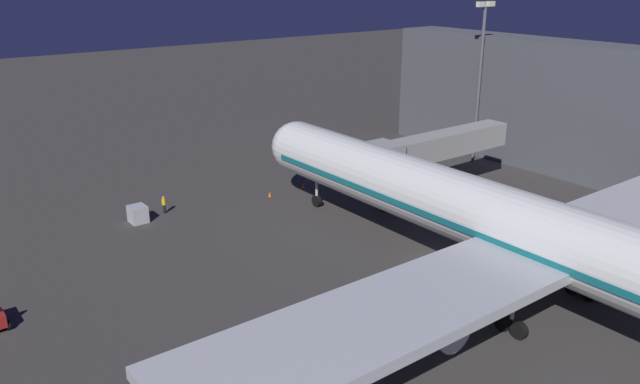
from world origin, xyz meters
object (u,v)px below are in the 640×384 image
(ground_crew_marshaller_fwd, at_px, (164,204))
(traffic_cone_nose_starboard, at_px, (270,194))
(airliner_at_gate, at_px, (528,233))
(jet_bridge, at_px, (428,148))
(apron_floodlight_mast, at_px, (480,73))
(traffic_cone_nose_port, at_px, (303,186))
(baggage_container_near_belt, at_px, (138,214))

(ground_crew_marshaller_fwd, bearing_deg, traffic_cone_nose_starboard, 168.61)
(airliner_at_gate, relative_size, ground_crew_marshaller_fwd, 34.19)
(jet_bridge, relative_size, apron_floodlight_mast, 0.99)
(jet_bridge, bearing_deg, ground_crew_marshaller_fwd, -28.43)
(jet_bridge, distance_m, traffic_cone_nose_port, 14.67)
(traffic_cone_nose_starboard, bearing_deg, apron_floodlight_mast, 170.27)
(apron_floodlight_mast, distance_m, ground_crew_marshaller_fwd, 40.81)
(jet_bridge, height_order, apron_floodlight_mast, apron_floodlight_mast)
(jet_bridge, relative_size, traffic_cone_nose_port, 35.42)
(airliner_at_gate, height_order, baggage_container_near_belt, airliner_at_gate)
(baggage_container_near_belt, xyz_separation_m, traffic_cone_nose_port, (-18.56, 1.62, -0.55))
(jet_bridge, distance_m, ground_crew_marshaller_fwd, 27.68)
(ground_crew_marshaller_fwd, bearing_deg, baggage_container_near_belt, 11.83)
(jet_bridge, height_order, baggage_container_near_belt, jet_bridge)
(apron_floodlight_mast, distance_m, traffic_cone_nose_port, 26.21)
(apron_floodlight_mast, height_order, traffic_cone_nose_port, apron_floodlight_mast)
(apron_floodlight_mast, bearing_deg, ground_crew_marshaller_fwd, -10.21)
(jet_bridge, distance_m, traffic_cone_nose_starboard, 17.57)
(apron_floodlight_mast, distance_m, baggage_container_near_belt, 43.62)
(apron_floodlight_mast, xyz_separation_m, ground_crew_marshaller_fwd, (38.87, -7.00, -10.29))
(jet_bridge, bearing_deg, airliner_at_gate, 61.65)
(traffic_cone_nose_starboard, bearing_deg, baggage_container_near_belt, -6.54)
(apron_floodlight_mast, bearing_deg, airliner_at_gate, 45.21)
(apron_floodlight_mast, xyz_separation_m, baggage_container_near_belt, (41.86, -6.37, -10.47))
(jet_bridge, relative_size, baggage_container_near_belt, 11.37)
(apron_floodlight_mast, xyz_separation_m, traffic_cone_nose_starboard, (27.70, -4.75, -11.02))
(jet_bridge, xyz_separation_m, apron_floodlight_mast, (-14.87, -5.99, 5.66))
(apron_floodlight_mast, relative_size, traffic_cone_nose_starboard, 35.74)
(traffic_cone_nose_starboard, bearing_deg, traffic_cone_nose_port, 180.00)
(airliner_at_gate, bearing_deg, traffic_cone_nose_starboard, -85.87)
(jet_bridge, xyz_separation_m, traffic_cone_nose_starboard, (12.83, -10.74, -5.36))
(ground_crew_marshaller_fwd, distance_m, traffic_cone_nose_starboard, 11.42)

